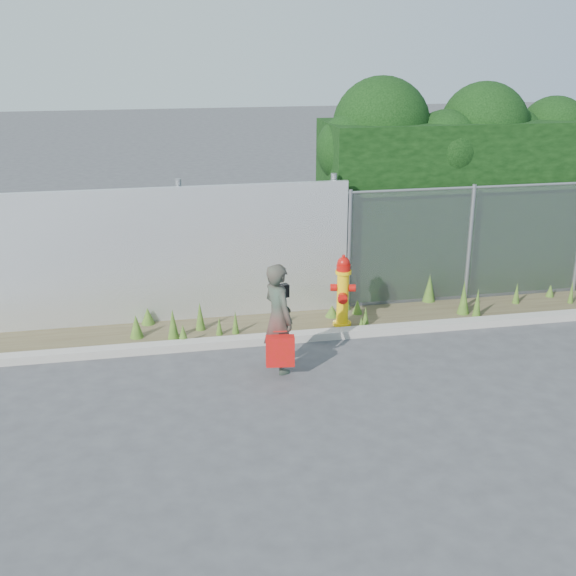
# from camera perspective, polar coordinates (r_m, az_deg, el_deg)

# --- Properties ---
(ground) EXTENTS (80.00, 80.00, 0.00)m
(ground) POSITION_cam_1_polar(r_m,az_deg,el_deg) (9.47, 3.47, -8.36)
(ground) COLOR #3F3E41
(ground) RESTS_ON ground
(curb) EXTENTS (16.00, 0.22, 0.12)m
(curb) POSITION_cam_1_polar(r_m,az_deg,el_deg) (11.03, 1.13, -3.84)
(curb) COLOR #A09990
(curb) RESTS_ON ground
(weed_strip) EXTENTS (16.00, 1.31, 0.53)m
(weed_strip) POSITION_cam_1_polar(r_m,az_deg,el_deg) (11.70, 2.63, -2.12)
(weed_strip) COLOR #4C422B
(weed_strip) RESTS_ON ground
(corrugated_fence) EXTENTS (8.50, 0.21, 2.30)m
(corrugated_fence) POSITION_cam_1_polar(r_m,az_deg,el_deg) (11.64, -15.99, 2.11)
(corrugated_fence) COLOR silver
(corrugated_fence) RESTS_ON ground
(chainlink_fence) EXTENTS (6.50, 0.07, 2.05)m
(chainlink_fence) POSITION_cam_1_polar(r_m,az_deg,el_deg) (13.27, 18.27, 3.63)
(chainlink_fence) COLOR gray
(chainlink_fence) RESTS_ON ground
(hedge) EXTENTS (7.48, 2.02, 3.76)m
(hedge) POSITION_cam_1_polar(r_m,az_deg,el_deg) (13.99, 17.34, 8.61)
(hedge) COLOR black
(hedge) RESTS_ON ground
(fire_hydrant) EXTENTS (0.40, 0.35, 1.18)m
(fire_hydrant) POSITION_cam_1_polar(r_m,az_deg,el_deg) (11.40, 4.36, -0.34)
(fire_hydrant) COLOR yellow
(fire_hydrant) RESTS_ON ground
(woman) EXTENTS (0.54, 0.66, 1.54)m
(woman) POSITION_cam_1_polar(r_m,az_deg,el_deg) (9.80, -0.77, -2.39)
(woman) COLOR #0E5943
(woman) RESTS_ON ground
(red_tote_bag) EXTENTS (0.38, 0.14, 0.50)m
(red_tote_bag) POSITION_cam_1_polar(r_m,az_deg,el_deg) (9.70, -0.62, -4.99)
(red_tote_bag) COLOR #B5160A
(black_shoulder_bag) EXTENTS (0.24, 0.10, 0.18)m
(black_shoulder_bag) POSITION_cam_1_polar(r_m,az_deg,el_deg) (9.92, -0.64, -0.27)
(black_shoulder_bag) COLOR black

